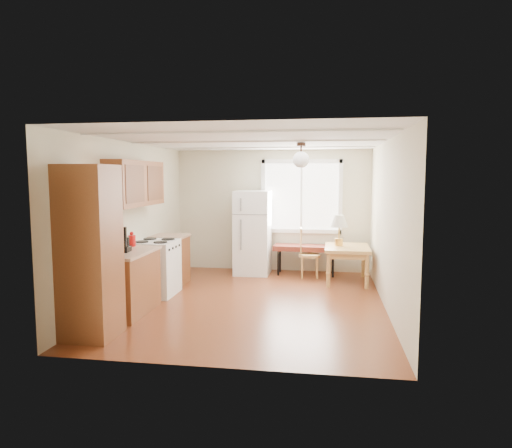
% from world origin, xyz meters
% --- Properties ---
extents(room_shell, '(4.60, 5.60, 2.62)m').
position_xyz_m(room_shell, '(0.00, 0.00, 1.25)').
color(room_shell, '#512110').
rests_on(room_shell, ground).
extents(kitchen_run, '(0.65, 3.40, 2.20)m').
position_xyz_m(kitchen_run, '(-1.72, -0.63, 0.84)').
color(kitchen_run, brown).
rests_on(kitchen_run, ground).
extents(window_unit, '(1.64, 0.05, 1.51)m').
position_xyz_m(window_unit, '(0.60, 2.47, 1.55)').
color(window_unit, white).
rests_on(window_unit, room_shell).
extents(pendant_light, '(0.26, 0.26, 0.40)m').
position_xyz_m(pendant_light, '(0.70, 0.40, 2.24)').
color(pendant_light, black).
rests_on(pendant_light, room_shell).
extents(refrigerator, '(0.69, 0.72, 1.67)m').
position_xyz_m(refrigerator, '(-0.35, 2.06, 0.84)').
color(refrigerator, white).
rests_on(refrigerator, ground).
extents(bench, '(1.29, 0.52, 0.59)m').
position_xyz_m(bench, '(0.72, 2.14, 0.52)').
color(bench, '#5D2016').
rests_on(bench, ground).
extents(dining_table, '(0.82, 1.08, 0.67)m').
position_xyz_m(dining_table, '(1.50, 1.60, 0.57)').
color(dining_table, '#B88846').
rests_on(dining_table, ground).
extents(chair, '(0.43, 0.42, 0.95)m').
position_xyz_m(chair, '(0.71, 1.89, 0.55)').
color(chair, '#B88846').
rests_on(chair, ground).
extents(table_lamp, '(0.33, 0.33, 0.57)m').
position_xyz_m(table_lamp, '(1.35, 1.69, 1.08)').
color(table_lamp, gold).
rests_on(table_lamp, dining_table).
extents(coffee_maker, '(0.21, 0.25, 0.36)m').
position_xyz_m(coffee_maker, '(-1.72, -0.92, 1.03)').
color(coffee_maker, black).
rests_on(coffee_maker, kitchen_run).
extents(kettle, '(0.12, 0.12, 0.23)m').
position_xyz_m(kettle, '(-1.81, -0.40, 0.99)').
color(kettle, red).
rests_on(kettle, kitchen_run).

